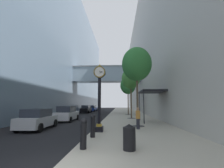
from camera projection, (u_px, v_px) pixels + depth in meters
ground_plane at (110, 114)px, 31.02m from camera, size 110.00×110.00×0.00m
sidewalk_right at (126, 113)px, 33.84m from camera, size 6.64×80.00×0.14m
building_block_left at (58, 50)px, 36.44m from camera, size 23.94×80.00×29.37m
building_block_right at (160, 53)px, 35.18m from camera, size 9.00×80.00×26.99m
street_clock at (99, 94)px, 10.91m from camera, size 0.84×0.55×4.70m
bollard_nearest at (83, 133)px, 6.58m from camera, size 0.29×0.29×1.27m
bollard_second at (93, 125)px, 8.89m from camera, size 0.29×0.29×1.27m
street_tree_near at (137, 64)px, 13.88m from camera, size 2.63×2.63×6.93m
street_tree_mid_near at (131, 79)px, 21.08m from camera, size 2.47×2.47×6.74m
street_tree_mid_far at (128, 85)px, 28.28m from camera, size 2.79×2.79×6.84m
trash_bin at (129, 137)px, 6.41m from camera, size 0.53×0.53×1.05m
pedestrian_walking at (138, 118)px, 11.77m from camera, size 0.38×0.38×1.61m
storefront_awning at (151, 92)px, 16.73m from camera, size 2.40×3.60×3.30m
car_silver_near at (38, 119)px, 12.56m from camera, size 2.08×4.22×1.62m
car_white_mid at (67, 114)px, 18.54m from camera, size 2.07×4.63×1.75m
car_black_far at (86, 109)px, 35.25m from camera, size 2.04×4.40×1.73m
car_blue_trailing at (93, 108)px, 42.68m from camera, size 2.04×4.70×1.62m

